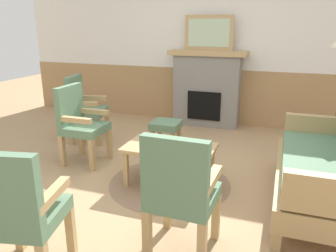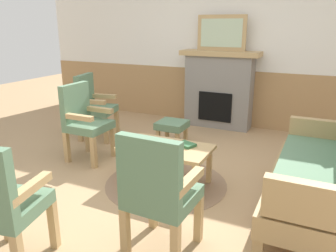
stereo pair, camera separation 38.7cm
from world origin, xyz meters
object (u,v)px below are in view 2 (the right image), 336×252
at_px(book_on_table, 186,145).
at_px(armchair_front_center, 158,190).
at_px(coffee_table, 166,151).
at_px(fireplace, 219,89).
at_px(footstool, 172,126).
at_px(couch, 318,173).
at_px(armchair_near_fireplace, 93,104).
at_px(armchair_by_window_left, 84,119).
at_px(framed_picture, 221,33).

bearing_deg(book_on_table, armchair_front_center, -77.33).
height_order(coffee_table, book_on_table, book_on_table).
distance_m(fireplace, footstool, 1.31).
xyz_separation_m(couch, armchair_near_fireplace, (-3.18, 0.87, 0.14)).
xyz_separation_m(coffee_table, armchair_by_window_left, (-1.26, 0.21, 0.15)).
distance_m(couch, armchair_front_center, 1.55).
bearing_deg(couch, book_on_table, 178.27).
bearing_deg(couch, coffee_table, -177.73).
height_order(fireplace, framed_picture, framed_picture).
height_order(book_on_table, armchair_front_center, armchair_front_center).
distance_m(fireplace, armchair_by_window_left, 2.41).
height_order(framed_picture, armchair_by_window_left, framed_picture).
xyz_separation_m(fireplace, footstool, (-0.31, -1.21, -0.37)).
height_order(coffee_table, armchair_by_window_left, armchair_by_window_left).
bearing_deg(coffee_table, footstool, 111.69).
bearing_deg(framed_picture, armchair_front_center, -80.07).
height_order(book_on_table, armchair_by_window_left, armchair_by_window_left).
bearing_deg(armchair_by_window_left, couch, -3.11).
bearing_deg(fireplace, book_on_table, -81.52).
bearing_deg(armchair_near_fireplace, armchair_by_window_left, -60.14).
distance_m(fireplace, book_on_table, 2.28).
bearing_deg(book_on_table, armchair_near_fireplace, 156.04).
relative_size(book_on_table, footstool, 0.46).
distance_m(framed_picture, armchair_near_fireplace, 2.32).
height_order(couch, armchair_by_window_left, same).
distance_m(armchair_near_fireplace, armchair_by_window_left, 0.83).
xyz_separation_m(armchair_by_window_left, armchair_front_center, (1.72, -1.29, 0.00)).
xyz_separation_m(coffee_table, armchair_near_fireplace, (-1.67, 0.93, 0.15)).
bearing_deg(framed_picture, couch, -54.28).
relative_size(coffee_table, book_on_table, 5.19).
relative_size(framed_picture, book_on_table, 4.32).
bearing_deg(footstool, book_on_table, -58.10).
relative_size(fireplace, armchair_near_fireplace, 1.33).
relative_size(couch, armchair_near_fireplace, 1.84).
xyz_separation_m(framed_picture, book_on_table, (0.34, -2.25, -1.10)).
xyz_separation_m(couch, armchair_front_center, (-1.05, -1.14, 0.14)).
bearing_deg(coffee_table, couch, 2.27).
relative_size(framed_picture, armchair_by_window_left, 0.82).
distance_m(book_on_table, footstool, 1.23).
xyz_separation_m(footstool, armchair_front_center, (0.91, -2.21, 0.25)).
distance_m(framed_picture, book_on_table, 2.53).
xyz_separation_m(footstool, armchair_by_window_left, (-0.81, -0.92, 0.25)).
bearing_deg(armchair_near_fireplace, footstool, 9.46).
bearing_deg(fireplace, couch, -54.28).
bearing_deg(footstool, couch, -28.78).
height_order(fireplace, armchair_front_center, fireplace).
xyz_separation_m(framed_picture, armchair_by_window_left, (-1.12, -2.14, -1.02)).
bearing_deg(armchair_by_window_left, footstool, 48.69).
relative_size(couch, footstool, 4.50).
height_order(framed_picture, footstool, framed_picture).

